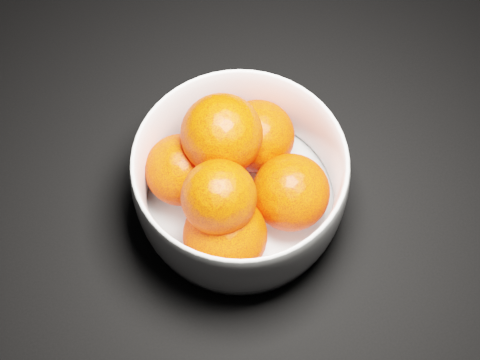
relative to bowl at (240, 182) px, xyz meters
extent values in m
cylinder|color=white|center=(0.00, 0.00, -0.04)|extent=(0.19, 0.19, 0.01)
sphere|color=#F62D02|center=(0.03, 0.04, 0.00)|extent=(0.07, 0.07, 0.07)
sphere|color=#F62D02|center=(-0.05, 0.03, 0.00)|extent=(0.07, 0.07, 0.07)
sphere|color=#F62D02|center=(-0.03, -0.05, 0.00)|extent=(0.08, 0.08, 0.08)
sphere|color=#F62D02|center=(0.04, -0.02, 0.00)|extent=(0.07, 0.07, 0.07)
sphere|color=#F62D02|center=(-0.01, 0.03, 0.04)|extent=(0.07, 0.07, 0.07)
sphere|color=#F62D02|center=(-0.03, -0.03, 0.04)|extent=(0.07, 0.07, 0.07)
camera|label=1|loc=(-0.07, -0.27, 0.56)|focal=50.00mm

